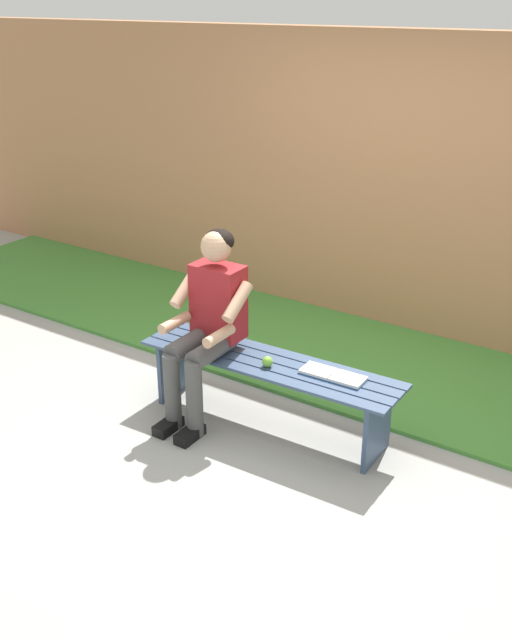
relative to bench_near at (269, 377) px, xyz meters
name	(u,v)px	position (x,y,z in m)	size (l,w,h in m)	color
ground_plane	(45,447)	(1.06, 1.00, -0.38)	(10.00, 7.00, 0.04)	#9E9E99
grass_strip	(355,349)	(0.00, -1.30, -0.34)	(9.00, 1.89, 0.03)	#478C38
brick_wall	(347,179)	(0.50, -2.00, 0.84)	(9.50, 0.24, 2.39)	#B27A51
bench_near	(269,377)	(0.00, 0.00, 0.00)	(1.79, 0.47, 0.47)	#384C6B
person_seated	(208,319)	(0.41, 0.10, 0.35)	(0.50, 0.69, 1.27)	maroon
apple	(267,362)	(-0.03, 0.06, 0.15)	(0.07, 0.07, 0.07)	#72B738
book_open	(333,375)	(-0.44, -0.05, 0.12)	(0.42, 0.17, 0.02)	white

